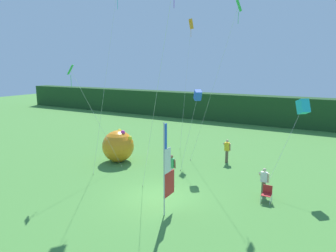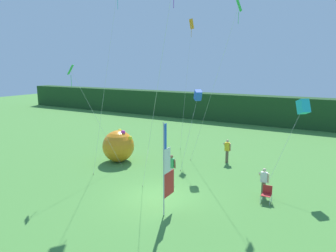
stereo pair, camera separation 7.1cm
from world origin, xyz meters
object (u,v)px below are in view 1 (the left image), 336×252
person_mid_field (227,150)px  person_near_banner (264,181)px  kite_orange_diamond_3 (190,33)px  kite_green_diamond_5 (75,79)px  person_far_left (172,167)px  kite_cyan_diamond_6 (115,5)px  folding_chair (267,193)px  kite_cyan_box_0 (303,107)px  kite_green_diamond_2 (234,21)px  kite_blue_box_4 (198,95)px  banner_flag (167,170)px  inflatable_balloon (118,146)px

person_mid_field → person_near_banner: bearing=-51.8°
kite_orange_diamond_3 → kite_green_diamond_5: bearing=-101.9°
person_far_left → person_mid_field: bearing=71.7°
person_mid_field → kite_cyan_diamond_6: kite_cyan_diamond_6 is taller
folding_chair → kite_cyan_box_0: size_ratio=0.17×
person_near_banner → person_far_left: bearing=-173.3°
kite_green_diamond_2 → kite_blue_box_4: size_ratio=2.02×
folding_chair → kite_green_diamond_2: 10.48m
person_near_banner → kite_orange_diamond_3: (-8.66, 8.61, 9.05)m
kite_blue_box_4 → person_near_banner: bearing=-28.1°
person_near_banner → kite_orange_diamond_3: 15.20m
folding_chair → kite_blue_box_4: (-5.65, 3.56, 4.57)m
person_far_left → kite_blue_box_4: 5.43m
folding_chair → kite_orange_diamond_3: bearing=133.9°
person_near_banner → kite_green_diamond_5: 12.61m
kite_cyan_box_0 → kite_blue_box_4: (-6.73, 0.22, 0.31)m
kite_cyan_diamond_6 → folding_chair: bearing=-1.0°
person_mid_field → person_far_left: bearing=-108.3°
kite_cyan_box_0 → banner_flag: bearing=-126.0°
kite_orange_diamond_3 → kite_blue_box_4: 8.23m
person_near_banner → kite_blue_box_4: 7.36m
person_near_banner → folding_chair: size_ratio=1.79×
banner_flag → kite_green_diamond_5: (-7.39, 1.62, 4.08)m
person_near_banner → inflatable_balloon: bearing=174.9°
person_mid_field → kite_orange_diamond_3: 10.97m
person_near_banner → folding_chair: person_near_banner is taller
kite_green_diamond_2 → kite_orange_diamond_3: (-5.70, 5.77, 0.10)m
kite_blue_box_4 → person_far_left: bearing=-92.3°
kite_cyan_box_0 → kite_orange_diamond_3: bearing=149.3°
kite_green_diamond_2 → kite_green_diamond_5: bearing=-145.4°
person_mid_field → inflatable_balloon: bearing=-152.7°
person_mid_field → kite_green_diamond_5: (-7.36, -7.44, 5.33)m
kite_cyan_box_0 → kite_green_diamond_2: 6.67m
kite_green_diamond_5 → banner_flag: bearing=-12.4°
kite_cyan_box_0 → kite_blue_box_4: kite_blue_box_4 is taller
person_mid_field → kite_cyan_diamond_6: size_ratio=0.15×
folding_chair → kite_cyan_box_0: 5.52m
kite_cyan_diamond_6 → kite_orange_diamond_3: bearing=84.7°
person_near_banner → kite_cyan_diamond_6: 13.79m
kite_green_diamond_2 → kite_blue_box_4: 5.26m
banner_flag → folding_chair: (4.00, 3.64, -1.68)m
kite_green_diamond_5 → kite_blue_box_4: bearing=44.2°
banner_flag → kite_cyan_box_0: 9.01m
person_mid_field → kite_blue_box_4: size_ratio=0.32×
inflatable_balloon → banner_flag: bearing=-36.5°
person_mid_field → folding_chair: bearing=-53.4°
kite_green_diamond_5 → kite_cyan_diamond_6: (1.54, 2.19, 4.55)m
folding_chair → kite_orange_diamond_3: size_ratio=0.08×
kite_cyan_box_0 → kite_cyan_diamond_6: 12.89m
banner_flag → person_mid_field: size_ratio=2.61×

